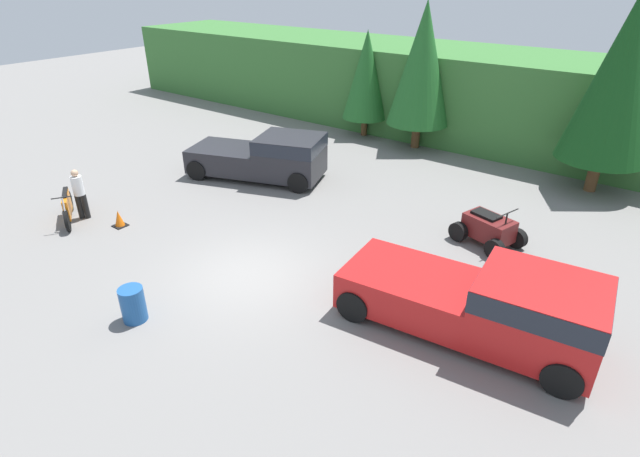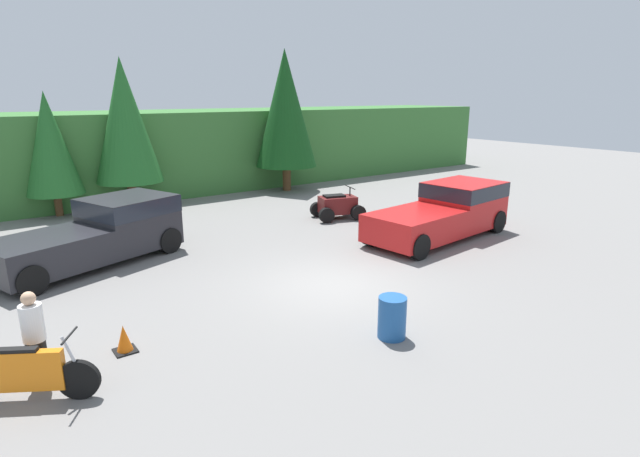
% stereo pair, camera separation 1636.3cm
% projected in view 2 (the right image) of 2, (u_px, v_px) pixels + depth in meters
% --- Properties ---
extents(ground_plane, '(80.00, 80.00, 0.00)m').
position_uv_depth(ground_plane, '(332.00, 285.00, 13.09)').
color(ground_plane, slate).
extents(hillside_backdrop, '(44.00, 6.00, 4.02)m').
position_uv_depth(hillside_backdrop, '(139.00, 153.00, 25.05)').
color(hillside_backdrop, '#387033').
rests_on(hillside_backdrop, ground_plane).
extents(tree_left, '(2.20, 2.20, 5.00)m').
position_uv_depth(tree_left, '(50.00, 144.00, 19.85)').
color(tree_left, brown).
rests_on(tree_left, ground_plane).
extents(tree_mid_left, '(2.81, 2.81, 6.38)m').
position_uv_depth(tree_mid_left, '(125.00, 121.00, 21.19)').
color(tree_mid_left, brown).
rests_on(tree_mid_left, ground_plane).
extents(tree_mid_right, '(3.10, 3.10, 7.04)m').
position_uv_depth(tree_mid_right, '(285.00, 109.00, 24.99)').
color(tree_mid_right, brown).
rests_on(tree_mid_right, ground_plane).
extents(pickup_truck_red, '(5.85, 2.79, 1.80)m').
position_uv_depth(pickup_truck_red, '(447.00, 209.00, 17.45)').
color(pickup_truck_red, red).
rests_on(pickup_truck_red, ground_plane).
extents(pickup_truck_second, '(5.72, 3.81, 1.80)m').
position_uv_depth(pickup_truck_second, '(102.00, 230.00, 14.81)').
color(pickup_truck_second, '#232328').
rests_on(pickup_truck_second, ground_plane).
extents(dirt_bike, '(2.03, 1.31, 1.16)m').
position_uv_depth(dirt_bike, '(26.00, 374.00, 8.04)').
color(dirt_bike, black).
rests_on(dirt_bike, ground_plane).
extents(quad_atv, '(2.23, 1.81, 1.26)m').
position_uv_depth(quad_atv, '(338.00, 206.00, 20.03)').
color(quad_atv, black).
rests_on(quad_atv, ground_plane).
extents(rider_person, '(0.50, 0.50, 1.73)m').
position_uv_depth(rider_person, '(34.00, 336.00, 8.36)').
color(rider_person, black).
rests_on(rider_person, ground_plane).
extents(traffic_cone, '(0.42, 0.42, 0.55)m').
position_uv_depth(traffic_cone, '(124.00, 340.00, 9.66)').
color(traffic_cone, black).
rests_on(traffic_cone, ground_plane).
extents(steel_barrel, '(0.58, 0.58, 0.88)m').
position_uv_depth(steel_barrel, '(392.00, 317.00, 10.19)').
color(steel_barrel, '#1E5193').
rests_on(steel_barrel, ground_plane).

